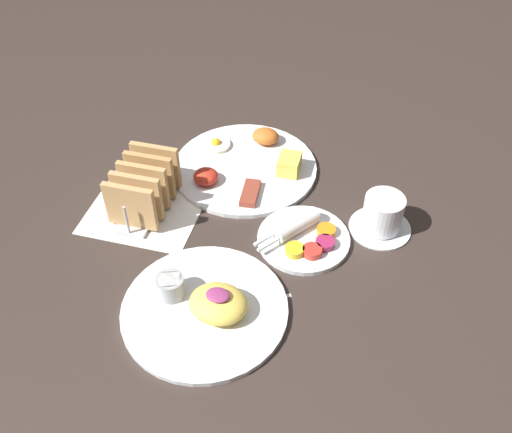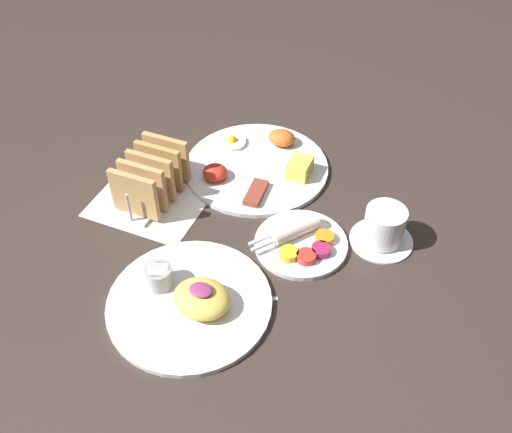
% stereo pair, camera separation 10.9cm
% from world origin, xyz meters
% --- Properties ---
extents(ground_plane, '(3.00, 3.00, 0.00)m').
position_xyz_m(ground_plane, '(0.00, 0.00, 0.00)').
color(ground_plane, '#332823').
extents(napkin_flat, '(0.22, 0.22, 0.00)m').
position_xyz_m(napkin_flat, '(-0.15, 0.05, 0.00)').
color(napkin_flat, white).
rests_on(napkin_flat, ground_plane).
extents(plate_breakfast, '(0.31, 0.31, 0.05)m').
position_xyz_m(plate_breakfast, '(0.01, 0.22, 0.01)').
color(plate_breakfast, white).
rests_on(plate_breakfast, ground_plane).
extents(plate_condiments, '(0.18, 0.18, 0.04)m').
position_xyz_m(plate_condiments, '(0.17, 0.04, 0.01)').
color(plate_condiments, white).
rests_on(plate_condiments, ground_plane).
extents(plate_foreground, '(0.28, 0.28, 0.06)m').
position_xyz_m(plate_foreground, '(0.04, -0.17, 0.01)').
color(plate_foreground, white).
rests_on(plate_foreground, ground_plane).
extents(toast_rack, '(0.10, 0.18, 0.10)m').
position_xyz_m(toast_rack, '(-0.15, 0.05, 0.05)').
color(toast_rack, '#B7B7BC').
rests_on(toast_rack, ground_plane).
extents(coffee_cup, '(0.12, 0.12, 0.08)m').
position_xyz_m(coffee_cup, '(0.31, 0.11, 0.04)').
color(coffee_cup, white).
rests_on(coffee_cup, ground_plane).
extents(teaspoon, '(0.12, 0.07, 0.01)m').
position_xyz_m(teaspoon, '(0.10, -0.14, 0.00)').
color(teaspoon, silver).
rests_on(teaspoon, ground_plane).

